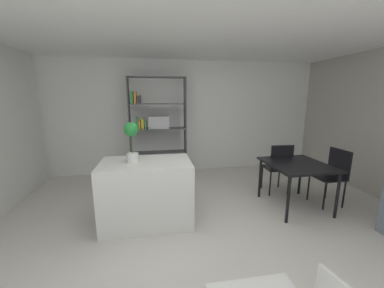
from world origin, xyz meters
name	(u,v)px	position (x,y,z in m)	size (l,w,h in m)	color
ground_plane	(195,237)	(0.00, 0.00, 0.00)	(9.60, 9.60, 0.00)	beige
ceiling_slab	(195,14)	(0.00, 0.00, 2.63)	(6.98, 5.64, 0.06)	white
back_partition	(174,117)	(0.00, 2.79, 1.30)	(6.98, 0.06, 2.60)	white
kitchen_island	(147,192)	(-0.60, 0.49, 0.45)	(1.24, 0.76, 0.90)	silver
potted_plant_on_island	(132,138)	(-0.78, 0.54, 1.24)	(0.19, 0.19, 0.54)	white
open_bookshelf	(155,128)	(-0.46, 2.39, 1.11)	(1.22, 0.33, 2.19)	#4C4C51
dining_table	(297,168)	(1.76, 0.56, 0.66)	(0.91, 0.99, 0.74)	black
dining_chair_window_side	(333,172)	(2.43, 0.56, 0.56)	(0.43, 0.44, 0.94)	black
dining_chair_far	(279,165)	(1.76, 1.08, 0.56)	(0.43, 0.42, 0.94)	black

